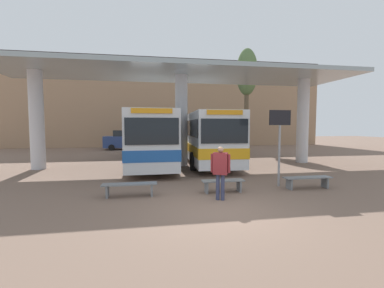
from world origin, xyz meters
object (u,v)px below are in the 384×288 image
(transit_bus_left_bay, at_px, (149,136))
(waiting_bench_near_pillar, at_px, (307,180))
(waiting_bench_mid_platform, at_px, (130,187))
(poplar_tree_behind_left, at_px, (247,75))
(waiting_bench_far_platform, at_px, (223,183))
(info_sign_platform, at_px, (280,132))
(pedestrian_waiting, at_px, (220,168))
(parked_car_street, at_px, (126,140))
(transit_bus_center_bay, at_px, (204,136))

(transit_bus_left_bay, height_order, waiting_bench_near_pillar, transit_bus_left_bay)
(waiting_bench_mid_platform, relative_size, poplar_tree_behind_left, 0.19)
(waiting_bench_far_platform, xyz_separation_m, info_sign_platform, (2.52, 0.57, 1.85))
(waiting_bench_far_platform, xyz_separation_m, poplar_tree_behind_left, (6.83, 15.02, 7.11))
(transit_bus_left_bay, xyz_separation_m, waiting_bench_near_pillar, (6.07, -8.34, -1.46))
(pedestrian_waiting, distance_m, poplar_tree_behind_left, 18.63)
(info_sign_platform, xyz_separation_m, parked_car_street, (-7.48, 18.04, -1.21))
(poplar_tree_behind_left, bearing_deg, waiting_bench_far_platform, -114.43)
(transit_bus_center_bay, distance_m, parked_car_street, 12.11)
(parked_car_street, bearing_deg, info_sign_platform, -67.72)
(pedestrian_waiting, bearing_deg, waiting_bench_near_pillar, 38.78)
(waiting_bench_mid_platform, bearing_deg, info_sign_platform, 5.60)
(transit_bus_center_bay, height_order, waiting_bench_mid_platform, transit_bus_center_bay)
(waiting_bench_mid_platform, xyz_separation_m, waiting_bench_far_platform, (3.34, -0.00, -0.01))
(transit_bus_center_bay, height_order, poplar_tree_behind_left, poplar_tree_behind_left)
(waiting_bench_near_pillar, distance_m, info_sign_platform, 2.13)
(transit_bus_left_bay, height_order, pedestrian_waiting, transit_bus_left_bay)
(waiting_bench_mid_platform, bearing_deg, pedestrian_waiting, -17.47)
(waiting_bench_near_pillar, height_order, info_sign_platform, info_sign_platform)
(waiting_bench_mid_platform, xyz_separation_m, poplar_tree_behind_left, (10.17, 15.02, 7.10))
(transit_bus_left_bay, relative_size, waiting_bench_near_pillar, 6.50)
(info_sign_platform, distance_m, poplar_tree_behind_left, 15.97)
(pedestrian_waiting, bearing_deg, info_sign_platform, 52.51)
(waiting_bench_near_pillar, distance_m, pedestrian_waiting, 3.98)
(transit_bus_left_bay, distance_m, transit_bus_center_bay, 3.76)
(info_sign_platform, xyz_separation_m, pedestrian_waiting, (-2.89, -1.51, -1.11))
(waiting_bench_mid_platform, distance_m, poplar_tree_behind_left, 19.48)
(waiting_bench_far_platform, relative_size, info_sign_platform, 0.51)
(transit_bus_center_bay, bearing_deg, waiting_bench_near_pillar, 108.65)
(transit_bus_center_bay, height_order, parked_car_street, transit_bus_center_bay)
(parked_car_street, bearing_deg, waiting_bench_mid_platform, -85.27)
(pedestrian_waiting, bearing_deg, transit_bus_left_bay, 128.72)
(transit_bus_center_bay, xyz_separation_m, waiting_bench_mid_platform, (-4.46, -8.17, -1.45))
(transit_bus_left_bay, bearing_deg, poplar_tree_behind_left, -145.97)
(waiting_bench_far_platform, distance_m, poplar_tree_behind_left, 17.97)
(info_sign_platform, bearing_deg, poplar_tree_behind_left, 73.41)
(waiting_bench_near_pillar, height_order, parked_car_street, parked_car_street)
(waiting_bench_mid_platform, relative_size, pedestrian_waiting, 1.06)
(pedestrian_waiting, bearing_deg, transit_bus_center_bay, 105.68)
(waiting_bench_near_pillar, distance_m, waiting_bench_mid_platform, 6.77)
(waiting_bench_mid_platform, xyz_separation_m, info_sign_platform, (5.86, 0.57, 1.84))
(waiting_bench_far_platform, distance_m, pedestrian_waiting, 1.25)
(waiting_bench_mid_platform, height_order, waiting_bench_far_platform, same)
(waiting_bench_mid_platform, relative_size, parked_car_street, 0.42)
(waiting_bench_far_platform, xyz_separation_m, pedestrian_waiting, (-0.37, -0.93, 0.74))
(transit_bus_left_bay, xyz_separation_m, transit_bus_center_bay, (3.76, -0.17, -0.01))
(info_sign_platform, height_order, poplar_tree_behind_left, poplar_tree_behind_left)
(waiting_bench_far_platform, bearing_deg, transit_bus_left_bay, 107.60)
(transit_bus_left_bay, relative_size, transit_bus_center_bay, 1.09)
(waiting_bench_far_platform, bearing_deg, waiting_bench_mid_platform, 180.00)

